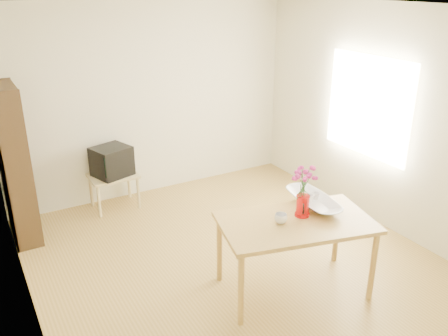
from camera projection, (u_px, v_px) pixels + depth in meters
room at (242, 148)px, 4.56m from camera, size 4.50×4.50×4.50m
table at (296, 229)px, 4.39m from camera, size 1.55×1.11×0.75m
tv_stand at (113, 180)px, 6.15m from camera, size 0.60×0.45×0.46m
bookshelf at (16, 170)px, 5.27m from camera, size 0.28×0.70×1.80m
pitcher at (302, 206)px, 4.42m from camera, size 0.15×0.19×0.21m
flowers at (304, 180)px, 4.32m from camera, size 0.24×0.24×0.34m
mug at (281, 218)px, 4.30m from camera, size 0.16×0.16×0.09m
bowl at (314, 183)px, 4.59m from camera, size 0.53×0.53×0.45m
teacup_a at (311, 188)px, 4.59m from camera, size 0.08×0.08×0.06m
teacup_b at (316, 186)px, 4.65m from camera, size 0.09×0.09×0.06m
television at (111, 161)px, 6.06m from camera, size 0.53×0.52×0.38m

